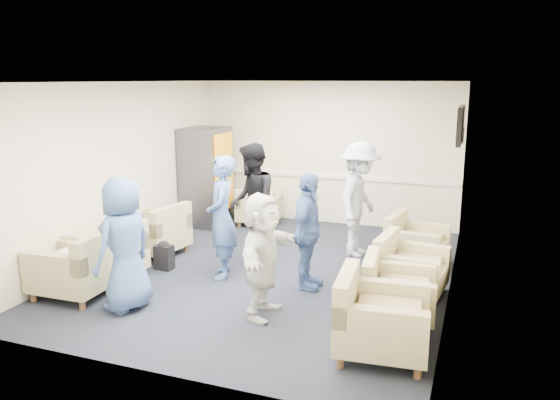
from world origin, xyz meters
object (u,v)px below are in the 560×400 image
(armchair_corner, at_px, (259,209))
(person_mid_right, at_px, (308,231))
(person_front_left, at_px, (124,244))
(vending_machine, at_px, (207,176))
(armchair_left_mid, at_px, (109,257))
(person_back_left, at_px, (252,202))
(armchair_left_far, at_px, (157,234))
(armchair_right_far, at_px, (413,244))
(armchair_right_midfar, at_px, (407,270))
(armchair_right_midnear, at_px, (394,294))
(armchair_right_near, at_px, (376,321))
(armchair_left_near, at_px, (80,268))
(person_front_right, at_px, (263,255))
(person_back_right, at_px, (359,200))
(person_mid_left, at_px, (222,217))

(armchair_corner, relative_size, person_mid_right, 0.55)
(armchair_corner, distance_m, person_front_left, 4.20)
(armchair_corner, distance_m, vending_machine, 1.17)
(armchair_left_mid, height_order, person_back_left, person_back_left)
(armchair_left_far, relative_size, person_back_left, 0.54)
(armchair_left_mid, relative_size, armchair_left_far, 0.96)
(armchair_right_far, distance_m, armchair_corner, 3.33)
(armchair_left_mid, xyz_separation_m, armchair_right_midfar, (3.93, 0.92, -0.01))
(armchair_right_midnear, bearing_deg, armchair_right_far, -4.49)
(armchair_right_near, bearing_deg, armchair_left_near, 81.68)
(person_front_right, bearing_deg, armchair_left_far, 57.17)
(armchair_left_near, xyz_separation_m, armchair_left_mid, (0.01, 0.58, -0.02))
(armchair_left_mid, distance_m, armchair_right_far, 4.41)
(person_back_right, bearing_deg, armchair_left_far, 114.78)
(armchair_right_midnear, xyz_separation_m, person_mid_left, (-2.50, 0.61, 0.54))
(person_front_left, relative_size, person_mid_right, 1.04)
(armchair_left_mid, relative_size, vending_machine, 0.51)
(armchair_right_midfar, height_order, person_front_right, person_front_right)
(armchair_left_mid, xyz_separation_m, person_mid_left, (1.40, 0.69, 0.52))
(vending_machine, distance_m, person_mid_right, 3.74)
(armchair_right_midfar, bearing_deg, person_mid_left, 102.26)
(armchair_left_far, relative_size, person_mid_left, 0.57)
(armchair_right_midnear, bearing_deg, armchair_corner, 37.10)
(vending_machine, relative_size, person_mid_left, 1.08)
(armchair_right_near, height_order, armchair_right_midfar, armchair_right_near)
(armchair_right_midnear, xyz_separation_m, person_back_right, (-0.90, 2.22, 0.58))
(armchair_right_midnear, bearing_deg, armchair_right_midfar, -7.73)
(vending_machine, bearing_deg, person_back_right, -15.54)
(armchair_right_far, bearing_deg, armchair_right_near, -170.79)
(person_back_right, xyz_separation_m, person_front_right, (-0.57, -2.63, -0.16))
(person_front_right, bearing_deg, armchair_right_midfar, -50.89)
(armchair_left_far, xyz_separation_m, person_back_right, (3.00, 1.10, 0.55))
(armchair_corner, distance_m, person_mid_right, 3.36)
(armchair_left_far, bearing_deg, person_front_right, 65.57)
(person_front_left, xyz_separation_m, person_back_left, (0.70, 2.23, 0.09))
(person_front_left, height_order, person_mid_left, person_mid_left)
(person_front_left, xyz_separation_m, person_back_right, (2.19, 3.01, 0.09))
(person_front_left, height_order, person_mid_right, person_front_left)
(armchair_left_near, xyz_separation_m, person_back_right, (3.00, 2.88, 0.54))
(armchair_corner, height_order, person_mid_right, person_mid_right)
(armchair_right_midnear, height_order, armchair_right_midfar, armchair_right_midfar)
(person_front_left, bearing_deg, person_front_right, 114.68)
(armchair_left_mid, bearing_deg, armchair_right_midnear, 97.58)
(armchair_right_near, xyz_separation_m, vending_machine, (-3.99, 3.97, 0.57))
(person_back_left, bearing_deg, armchair_left_mid, -67.96)
(armchair_left_mid, distance_m, armchair_right_midfar, 4.04)
(vending_machine, distance_m, person_back_left, 2.33)
(armchair_left_near, bearing_deg, person_back_right, 132.51)
(armchair_right_midfar, bearing_deg, armchair_right_midnear, -175.53)
(person_front_left, relative_size, person_front_right, 1.10)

